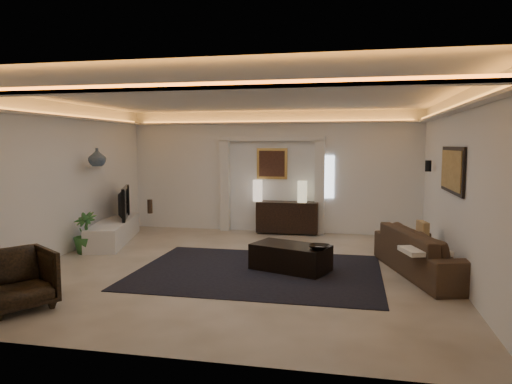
% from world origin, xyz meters
% --- Properties ---
extents(floor, '(7.00, 7.00, 0.00)m').
position_xyz_m(floor, '(0.00, 0.00, 0.00)').
color(floor, beige).
rests_on(floor, ground).
extents(ceiling, '(7.00, 7.00, 0.00)m').
position_xyz_m(ceiling, '(0.00, 0.00, 2.90)').
color(ceiling, white).
rests_on(ceiling, ground).
extents(wall_back, '(7.00, 0.00, 7.00)m').
position_xyz_m(wall_back, '(0.00, 3.50, 1.45)').
color(wall_back, white).
rests_on(wall_back, ground).
extents(wall_front, '(7.00, 0.00, 7.00)m').
position_xyz_m(wall_front, '(0.00, -3.50, 1.45)').
color(wall_front, white).
rests_on(wall_front, ground).
extents(wall_left, '(0.00, 7.00, 7.00)m').
position_xyz_m(wall_left, '(-3.50, 0.00, 1.45)').
color(wall_left, white).
rests_on(wall_left, ground).
extents(wall_right, '(0.00, 7.00, 7.00)m').
position_xyz_m(wall_right, '(3.50, 0.00, 1.45)').
color(wall_right, white).
rests_on(wall_right, ground).
extents(cove_soffit, '(7.00, 7.00, 0.04)m').
position_xyz_m(cove_soffit, '(0.00, 0.00, 2.62)').
color(cove_soffit, silver).
rests_on(cove_soffit, ceiling).
extents(daylight_slit, '(0.25, 0.03, 1.00)m').
position_xyz_m(daylight_slit, '(1.35, 3.48, 1.35)').
color(daylight_slit, white).
rests_on(daylight_slit, wall_back).
extents(area_rug, '(4.00, 3.00, 0.01)m').
position_xyz_m(area_rug, '(0.40, -0.20, 0.01)').
color(area_rug, black).
rests_on(area_rug, ground).
extents(pilaster_left, '(0.22, 0.20, 2.20)m').
position_xyz_m(pilaster_left, '(-1.15, 3.40, 1.10)').
color(pilaster_left, silver).
rests_on(pilaster_left, ground).
extents(pilaster_right, '(0.22, 0.20, 2.20)m').
position_xyz_m(pilaster_right, '(1.15, 3.40, 1.10)').
color(pilaster_right, silver).
rests_on(pilaster_right, ground).
extents(alcove_header, '(2.52, 0.20, 0.12)m').
position_xyz_m(alcove_header, '(0.00, 3.40, 2.25)').
color(alcove_header, silver).
rests_on(alcove_header, wall_back).
extents(painting_frame, '(0.74, 0.04, 0.74)m').
position_xyz_m(painting_frame, '(0.00, 3.47, 1.65)').
color(painting_frame, tan).
rests_on(painting_frame, wall_back).
extents(painting_canvas, '(0.62, 0.02, 0.62)m').
position_xyz_m(painting_canvas, '(0.00, 3.44, 1.65)').
color(painting_canvas, '#4C2D1E').
rests_on(painting_canvas, wall_back).
extents(art_panel_frame, '(0.04, 1.64, 0.74)m').
position_xyz_m(art_panel_frame, '(3.47, 0.30, 1.70)').
color(art_panel_frame, black).
rests_on(art_panel_frame, wall_right).
extents(art_panel_gold, '(0.02, 1.50, 0.62)m').
position_xyz_m(art_panel_gold, '(3.44, 0.30, 1.70)').
color(art_panel_gold, tan).
rests_on(art_panel_gold, wall_right).
extents(wall_sconce, '(0.12, 0.12, 0.22)m').
position_xyz_m(wall_sconce, '(3.38, 2.20, 1.68)').
color(wall_sconce, black).
rests_on(wall_sconce, wall_right).
extents(wall_niche, '(0.10, 0.55, 0.04)m').
position_xyz_m(wall_niche, '(-3.44, 1.40, 1.65)').
color(wall_niche, silver).
rests_on(wall_niche, wall_left).
extents(console, '(1.44, 0.46, 0.72)m').
position_xyz_m(console, '(0.41, 3.25, 0.40)').
color(console, black).
rests_on(console, ground).
extents(lamp_left, '(0.28, 0.28, 0.51)m').
position_xyz_m(lamp_left, '(-0.31, 3.25, 1.09)').
color(lamp_left, beige).
rests_on(lamp_left, console).
extents(lamp_right, '(0.26, 0.26, 0.50)m').
position_xyz_m(lamp_right, '(0.76, 3.25, 1.09)').
color(lamp_right, beige).
rests_on(lamp_right, console).
extents(media_ledge, '(1.26, 2.59, 0.47)m').
position_xyz_m(media_ledge, '(-3.15, 1.57, 0.22)').
color(media_ledge, silver).
rests_on(media_ledge, ground).
extents(tv, '(1.21, 0.62, 0.71)m').
position_xyz_m(tv, '(-3.15, 1.85, 0.81)').
color(tv, black).
rests_on(tv, media_ledge).
extents(figurine, '(0.14, 0.14, 0.33)m').
position_xyz_m(figurine, '(-2.86, 2.78, 0.64)').
color(figurine, '#483425').
rests_on(figurine, media_ledge).
extents(ginger_jar, '(0.38, 0.38, 0.36)m').
position_xyz_m(ginger_jar, '(-3.15, 0.97, 1.85)').
color(ginger_jar, slate).
rests_on(ginger_jar, wall_niche).
extents(plant, '(0.50, 0.50, 0.80)m').
position_xyz_m(plant, '(-3.15, 0.45, 0.40)').
color(plant, '#2E632A').
rests_on(plant, ground).
extents(sofa, '(2.66, 1.65, 0.73)m').
position_xyz_m(sofa, '(3.15, 0.19, 0.36)').
color(sofa, '#4B2A19').
rests_on(sofa, ground).
extents(throw_blanket, '(0.75, 0.68, 0.07)m').
position_xyz_m(throw_blanket, '(2.97, -0.54, 0.55)').
color(throw_blanket, white).
rests_on(throw_blanket, sofa).
extents(throw_pillow, '(0.19, 0.40, 0.38)m').
position_xyz_m(throw_pillow, '(3.15, 1.03, 0.55)').
color(throw_pillow, tan).
rests_on(throw_pillow, sofa).
extents(coffee_table, '(1.41, 1.08, 0.47)m').
position_xyz_m(coffee_table, '(0.91, 0.00, 0.20)').
color(coffee_table, black).
rests_on(coffee_table, ground).
extents(bowl, '(0.37, 0.37, 0.08)m').
position_xyz_m(bowl, '(1.41, -0.28, 0.45)').
color(bowl, black).
rests_on(bowl, coffee_table).
extents(magazine, '(0.27, 0.23, 0.03)m').
position_xyz_m(magazine, '(1.39, -0.22, 0.42)').
color(magazine, silver).
rests_on(magazine, coffee_table).
extents(armchair, '(1.15, 1.14, 0.76)m').
position_xyz_m(armchair, '(-2.28, -2.55, 0.38)').
color(armchair, black).
rests_on(armchair, ground).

